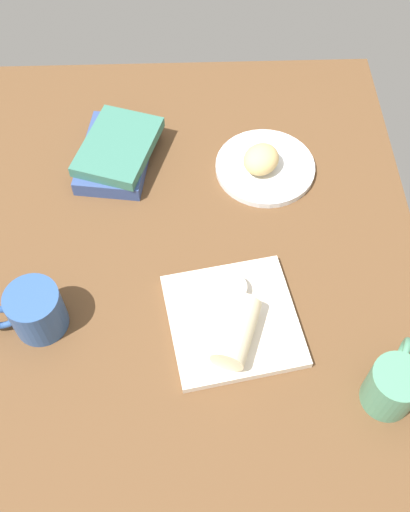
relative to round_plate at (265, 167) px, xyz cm
name	(u,v)px	position (x,y,z in cm)	size (l,w,h in cm)	color
dining_table	(188,255)	(19.87, -16.72, -2.70)	(110.00, 90.00, 4.00)	brown
round_plate	(265,167)	(0.00, 0.00, 0.00)	(20.95, 20.95, 1.40)	white
scone_pastry	(261,159)	(0.80, -1.17, 3.36)	(8.05, 7.02, 5.32)	#D8B572
square_plate	(233,320)	(35.96, -8.90, 0.10)	(22.39, 22.39, 1.60)	silver
sauce_cup	(231,290)	(30.93, -9.13, 2.27)	(5.85, 5.85, 2.56)	silver
breakfast_wrap	(236,331)	(39.98, -8.71, 3.82)	(5.85, 5.85, 12.10)	beige
book_stack	(117,151)	(-3.64, -31.21, 2.08)	(23.40, 19.19, 5.72)	#33477F
coffee_mug	(34,311)	(35.06, -43.28, 4.07)	(9.49, 14.37, 9.33)	#2D518C
second_mug	(393,385)	(50.38, 15.71, 4.18)	(12.74, 8.93, 9.55)	#4C8C6B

